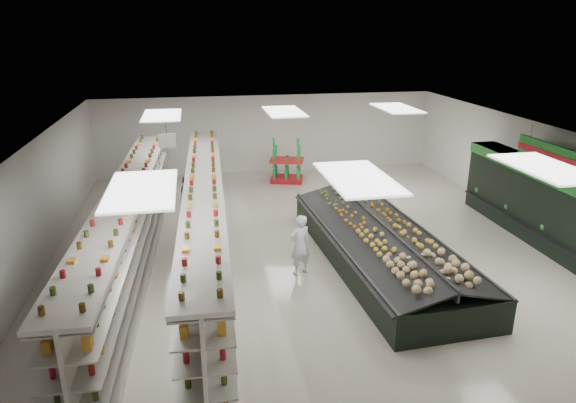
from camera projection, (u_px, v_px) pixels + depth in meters
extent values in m
plane|color=beige|center=(309.00, 246.00, 14.52)|extent=(16.00, 16.00, 0.00)
cube|color=white|center=(311.00, 134.00, 13.47)|extent=(14.00, 16.00, 0.02)
cube|color=white|center=(267.00, 134.00, 21.43)|extent=(14.00, 0.02, 3.20)
cube|color=white|center=(450.00, 382.00, 6.56)|extent=(14.00, 0.02, 3.20)
cube|color=white|center=(36.00, 208.00, 12.78)|extent=(0.02, 16.00, 3.20)
cube|color=white|center=(540.00, 179.00, 15.21)|extent=(0.02, 16.00, 3.20)
cube|color=black|center=(558.00, 213.00, 13.90)|extent=(0.80, 8.00, 2.20)
cube|color=#207827|center=(563.00, 179.00, 13.58)|extent=(0.85, 8.00, 0.30)
cube|color=black|center=(546.00, 232.00, 14.04)|extent=(0.55, 7.80, 0.15)
cube|color=#BBB9AF|center=(554.00, 204.00, 13.79)|extent=(0.45, 7.70, 0.03)
cube|color=#BBB9AF|center=(556.00, 194.00, 13.69)|extent=(0.45, 7.70, 0.03)
cube|color=white|center=(160.00, 180.00, 11.10)|extent=(0.50, 0.06, 0.40)
cube|color=#AA131C|center=(160.00, 180.00, 11.10)|extent=(0.52, 0.02, 0.12)
cylinder|color=black|center=(159.00, 166.00, 11.00)|extent=(0.01, 0.01, 0.50)
cube|color=white|center=(167.00, 141.00, 14.82)|extent=(0.50, 0.06, 0.40)
cube|color=#AA131C|center=(167.00, 141.00, 14.82)|extent=(0.52, 0.02, 0.12)
cylinder|color=black|center=(166.00, 130.00, 14.72)|extent=(0.01, 0.01, 0.50)
cube|color=#207827|center=(557.00, 158.00, 13.34)|extent=(0.10, 3.20, 0.60)
cube|color=#AA131C|center=(555.00, 158.00, 13.33)|extent=(0.03, 3.20, 0.18)
cylinder|color=black|center=(531.00, 133.00, 14.32)|extent=(0.01, 0.01, 0.50)
cube|color=white|center=(134.00, 265.00, 13.19)|extent=(1.41, 12.44, 0.12)
cube|color=white|center=(130.00, 230.00, 12.87)|extent=(0.54, 12.40, 2.07)
cube|color=white|center=(126.00, 190.00, 12.52)|extent=(1.41, 12.44, 0.08)
cube|color=#BBB9AF|center=(124.00, 262.00, 13.11)|extent=(0.93, 12.31, 0.03)
cube|color=#BBB9AF|center=(122.00, 245.00, 12.97)|extent=(0.93, 12.31, 0.03)
cube|color=#BBB9AF|center=(120.00, 229.00, 12.82)|extent=(0.93, 12.31, 0.03)
cube|color=#BBB9AF|center=(118.00, 212.00, 12.67)|extent=(0.93, 12.31, 0.03)
cube|color=#BBB9AF|center=(116.00, 195.00, 12.52)|extent=(0.93, 12.31, 0.03)
cube|color=#BBB9AF|center=(143.00, 260.00, 13.18)|extent=(0.93, 12.31, 0.03)
cube|color=#BBB9AF|center=(142.00, 244.00, 13.03)|extent=(0.93, 12.31, 0.03)
cube|color=#BBB9AF|center=(140.00, 228.00, 12.88)|extent=(0.93, 12.31, 0.03)
cube|color=#BBB9AF|center=(138.00, 211.00, 12.73)|extent=(0.93, 12.31, 0.03)
cube|color=#BBB9AF|center=(136.00, 194.00, 12.59)|extent=(0.93, 12.31, 0.03)
cube|color=white|center=(207.00, 258.00, 13.59)|extent=(1.38, 12.66, 0.13)
cube|color=white|center=(205.00, 223.00, 13.27)|extent=(0.49, 12.63, 2.11)
cube|color=white|center=(203.00, 183.00, 12.91)|extent=(1.38, 12.66, 0.08)
cube|color=#BBB9AF|center=(198.00, 254.00, 13.52)|extent=(0.89, 12.54, 0.03)
cube|color=#BBB9AF|center=(197.00, 238.00, 13.37)|extent=(0.89, 12.54, 0.03)
cube|color=#BBB9AF|center=(196.00, 222.00, 13.22)|extent=(0.89, 12.54, 0.03)
cube|color=#BBB9AF|center=(195.00, 205.00, 13.07)|extent=(0.89, 12.54, 0.03)
cube|color=#BBB9AF|center=(194.00, 188.00, 12.92)|extent=(0.89, 12.54, 0.03)
cube|color=#BBB9AF|center=(216.00, 253.00, 13.59)|extent=(0.89, 12.54, 0.03)
cube|color=#BBB9AF|center=(216.00, 237.00, 13.44)|extent=(0.89, 12.54, 0.03)
cube|color=#BBB9AF|center=(215.00, 221.00, 13.29)|extent=(0.89, 12.54, 0.03)
cube|color=#BBB9AF|center=(214.00, 204.00, 13.14)|extent=(0.89, 12.54, 0.03)
cube|color=#BBB9AF|center=(213.00, 187.00, 12.99)|extent=(0.89, 12.54, 0.03)
cube|color=black|center=(380.00, 249.00, 13.40)|extent=(2.95, 7.62, 0.75)
cube|color=#262626|center=(335.00, 239.00, 13.00)|extent=(0.44, 7.49, 0.06)
cube|color=#262626|center=(425.00, 231.00, 13.54)|extent=(0.44, 7.49, 0.06)
cube|color=black|center=(357.00, 233.00, 13.09)|extent=(1.75, 7.45, 0.38)
cube|color=black|center=(405.00, 229.00, 13.38)|extent=(1.75, 7.45, 0.38)
cube|color=#262626|center=(382.00, 227.00, 13.20)|extent=(0.43, 7.39, 0.27)
cube|color=#AA131C|center=(287.00, 179.00, 20.40)|extent=(1.42, 1.13, 0.21)
cube|color=red|center=(287.00, 160.00, 20.15)|extent=(1.48, 1.20, 0.10)
imported|color=silver|center=(300.00, 245.00, 12.65)|extent=(0.67, 0.56, 1.56)
imported|color=#99795E|center=(189.00, 198.00, 16.24)|extent=(0.64, 0.82, 1.48)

